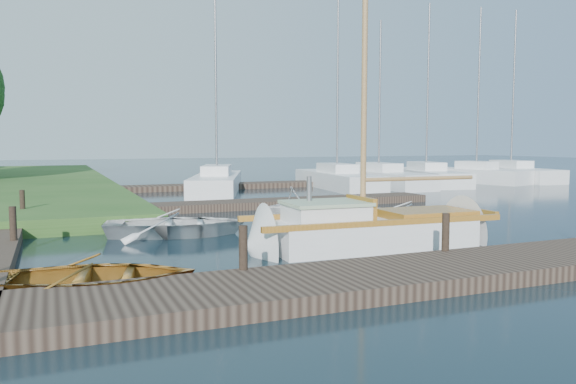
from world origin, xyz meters
name	(u,v)px	position (x,y,z in m)	size (l,w,h in m)	color
ground	(288,234)	(0.00, 0.00, 0.00)	(160.00, 160.00, 0.00)	black
near_dock	(414,274)	(0.00, -6.00, 0.15)	(18.00, 2.20, 0.30)	#2D211A
far_dock	(271,203)	(2.00, 6.50, 0.15)	(14.00, 1.60, 0.30)	#2D211A
pontoon	(336,183)	(10.00, 16.00, 0.15)	(30.00, 1.60, 0.30)	#2D211A
mooring_post_1	(243,248)	(-3.00, -5.00, 0.70)	(0.16, 0.16, 0.80)	black
mooring_post_2	(446,232)	(1.50, -5.00, 0.70)	(0.16, 0.16, 0.80)	black
mooring_post_4	(13,223)	(-7.00, 0.00, 0.70)	(0.16, 0.16, 0.80)	black
mooring_post_5	(22,203)	(-7.00, 5.00, 0.70)	(0.16, 0.16, 0.80)	black
sailboat	(376,233)	(1.23, -2.68, 0.34)	(7.24, 2.31, 9.83)	white
dinghy	(93,271)	(-5.53, -4.39, 0.36)	(2.50, 3.50, 0.72)	brown
tender_a	(177,221)	(-2.94, 1.01, 0.40)	(2.79, 3.91, 0.81)	white
tender_b	(296,202)	(1.43, 2.70, 0.61)	(1.99, 2.31, 1.22)	white
tender_c	(410,210)	(4.76, 0.90, 0.36)	(2.50, 3.51, 0.73)	white
marina_boat_1	(217,181)	(2.00, 14.38, 0.56)	(5.34, 9.62, 10.28)	white
marina_boat_3	(337,178)	(9.00, 13.99, 0.58)	(3.31, 9.41, 12.48)	white
marina_boat_4	(379,177)	(11.93, 14.20, 0.56)	(2.50, 9.23, 9.73)	white
marina_boat_5	(426,175)	(15.46, 14.32, 0.57)	(4.17, 8.86, 11.06)	white
marina_boat_6	(476,174)	(19.38, 14.27, 0.58)	(3.81, 7.09, 11.17)	white
marina_boat_7	(511,172)	(22.80, 14.76, 0.57)	(3.07, 8.33, 11.41)	white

